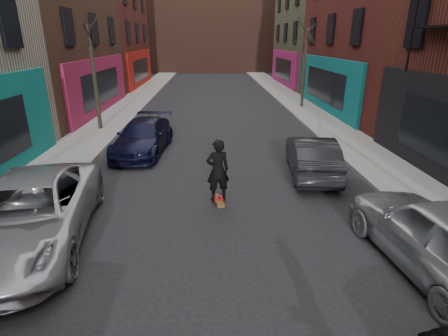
{
  "coord_description": "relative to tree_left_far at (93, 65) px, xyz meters",
  "views": [
    {
      "loc": [
        -0.32,
        -0.57,
        4.62
      ],
      "look_at": [
        0.01,
        7.59,
        1.6
      ],
      "focal_mm": 28.0,
      "sensor_mm": 36.0,
      "label": 1
    }
  ],
  "objects": [
    {
      "name": "tree_right_far",
      "position": [
        12.4,
        6.0,
        0.15
      ],
      "size": [
        2.0,
        2.0,
        6.8
      ],
      "primitive_type": null,
      "color": "black",
      "rests_on": "sidewalk_right"
    },
    {
      "name": "parked_left_end",
      "position": [
        3.0,
        -3.95,
        -2.69
      ],
      "size": [
        2.34,
        4.89,
        1.37
      ],
      "primitive_type": "imported",
      "rotation": [
        0.0,
        0.0,
        -0.09
      ],
      "color": "black",
      "rests_on": "ground"
    },
    {
      "name": "sidewalk_left",
      "position": [
        -0.05,
        12.0,
        -3.31
      ],
      "size": [
        2.5,
        84.0,
        0.13
      ],
      "primitive_type": "cube",
      "color": "gray",
      "rests_on": "ground"
    },
    {
      "name": "skateboarder",
      "position": [
        6.08,
        -9.06,
        -2.35
      ],
      "size": [
        0.76,
        0.58,
        1.87
      ],
      "primitive_type": "imported",
      "rotation": [
        0.0,
        0.0,
        3.36
      ],
      "color": "black",
      "rests_on": "skateboard"
    },
    {
      "name": "parked_left_far",
      "position": [
        1.6,
        -11.08,
        -2.59
      ],
      "size": [
        3.36,
        5.98,
        1.58
      ],
      "primitive_type": "imported",
      "rotation": [
        0.0,
        0.0,
        0.13
      ],
      "color": "#999BA1",
      "rests_on": "ground"
    },
    {
      "name": "sidewalk_right",
      "position": [
        12.45,
        12.0,
        -3.31
      ],
      "size": [
        2.5,
        84.0,
        0.13
      ],
      "primitive_type": "cube",
      "color": "gray",
      "rests_on": "ground"
    },
    {
      "name": "tree_left_far",
      "position": [
        0.0,
        0.0,
        0.0
      ],
      "size": [
        2.0,
        2.0,
        6.5
      ],
      "primitive_type": null,
      "color": "black",
      "rests_on": "sidewalk_left"
    },
    {
      "name": "parked_right_far",
      "position": [
        10.59,
        -12.58,
        -2.55
      ],
      "size": [
        2.39,
        5.01,
        1.65
      ],
      "primitive_type": "imported",
      "rotation": [
        0.0,
        0.0,
        3.24
      ],
      "color": "#989AA0",
      "rests_on": "ground"
    },
    {
      "name": "building_far",
      "position": [
        6.2,
        38.0,
        3.62
      ],
      "size": [
        40.0,
        10.0,
        14.0
      ],
      "primitive_type": "cube",
      "color": "#47281E",
      "rests_on": "ground"
    },
    {
      "name": "parked_right_end",
      "position": [
        9.51,
        -6.81,
        -2.68
      ],
      "size": [
        1.96,
        4.37,
        1.39
      ],
      "primitive_type": "imported",
      "rotation": [
        0.0,
        0.0,
        3.02
      ],
      "color": "black",
      "rests_on": "ground"
    },
    {
      "name": "skateboard",
      "position": [
        6.08,
        -9.06,
        -3.33
      ],
      "size": [
        0.38,
        0.83,
        0.1
      ],
      "primitive_type": "cube",
      "rotation": [
        0.0,
        0.0,
        0.21
      ],
      "color": "brown",
      "rests_on": "ground"
    }
  ]
}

